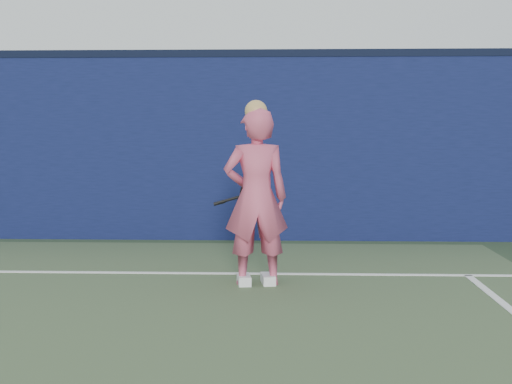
{
  "coord_description": "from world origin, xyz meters",
  "views": [
    {
      "loc": [
        2.87,
        -3.4,
        1.54
      ],
      "look_at": [
        2.61,
        3.52,
        0.92
      ],
      "focal_mm": 50.0,
      "sensor_mm": 36.0,
      "label": 1
    }
  ],
  "objects": [
    {
      "name": "backstop_wall",
      "position": [
        0.0,
        6.5,
        1.25
      ],
      "size": [
        24.0,
        0.4,
        2.5
      ],
      "primitive_type": "cube",
      "color": "#0C1438",
      "rests_on": "ground"
    },
    {
      "name": "wall_cap",
      "position": [
        0.0,
        6.5,
        2.55
      ],
      "size": [
        24.0,
        0.42,
        0.1
      ],
      "primitive_type": "cube",
      "color": "black",
      "rests_on": "backstop_wall"
    },
    {
      "name": "player",
      "position": [
        2.61,
        3.52,
        0.87
      ],
      "size": [
        0.69,
        0.51,
        1.81
      ],
      "rotation": [
        0.0,
        0.0,
        3.3
      ],
      "color": "#CD506E",
      "rests_on": "ground"
    },
    {
      "name": "racket",
      "position": [
        2.54,
        3.94,
        0.86
      ],
      "size": [
        0.58,
        0.15,
        0.31
      ],
      "rotation": [
        0.0,
        0.0,
        -0.0
      ],
      "color": "black",
      "rests_on": "ground"
    }
  ]
}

